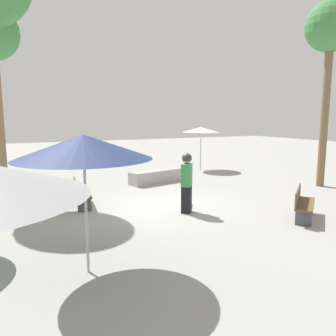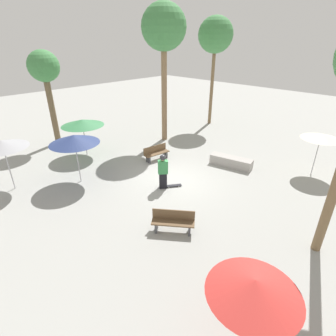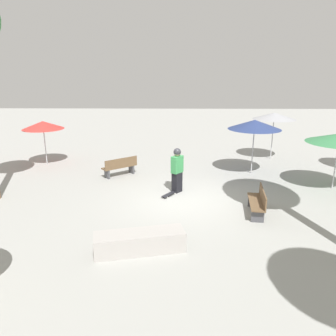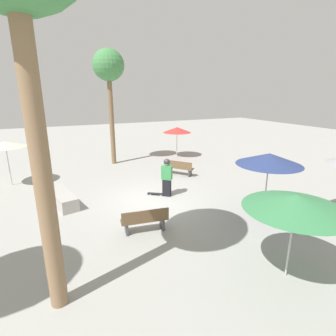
{
  "view_description": "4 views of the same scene",
  "coord_description": "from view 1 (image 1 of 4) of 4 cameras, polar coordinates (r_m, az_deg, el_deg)",
  "views": [
    {
      "loc": [
        4.47,
        8.91,
        2.77
      ],
      "look_at": [
        0.15,
        0.28,
        1.27
      ],
      "focal_mm": 35.0,
      "sensor_mm": 36.0,
      "label": 1
    },
    {
      "loc": [
        -8.12,
        8.51,
        6.58
      ],
      "look_at": [
        -0.22,
        0.48,
        0.97
      ],
      "focal_mm": 28.0,
      "sensor_mm": 36.0,
      "label": 2
    },
    {
      "loc": [
        -0.33,
        -11.29,
        4.58
      ],
      "look_at": [
        -0.54,
        0.62,
        1.02
      ],
      "focal_mm": 35.0,
      "sensor_mm": 36.0,
      "label": 3
    },
    {
      "loc": [
        10.06,
        -3.9,
        4.58
      ],
      "look_at": [
        0.04,
        0.75,
        1.39
      ],
      "focal_mm": 28.0,
      "sensor_mm": 36.0,
      "label": 4
    }
  ],
  "objects": [
    {
      "name": "concrete_ledge",
      "position": [
        14.0,
        -2.17,
        -1.49
      ],
      "size": [
        2.45,
        1.17,
        0.54
      ],
      "rotation": [
        0.0,
        0.0,
        0.22
      ],
      "color": "#A8A39E",
      "rests_on": "ground_plane"
    },
    {
      "name": "ground_plane",
      "position": [
        10.35,
        0.07,
        -6.71
      ],
      "size": [
        60.0,
        60.0,
        0.0
      ],
      "primitive_type": "plane",
      "color": "#9E9E99"
    },
    {
      "name": "bench_far",
      "position": [
        9.76,
        22.44,
        -5.77
      ],
      "size": [
        1.53,
        1.33,
        0.85
      ],
      "rotation": [
        0.0,
        0.0,
        0.66
      ],
      "color": "#47474C",
      "rests_on": "ground_plane"
    },
    {
      "name": "skater_main",
      "position": [
        9.54,
        3.27,
        -2.22
      ],
      "size": [
        0.5,
        0.52,
        1.76
      ],
      "rotation": [
        0.0,
        0.0,
        4.01
      ],
      "color": "black",
      "rests_on": "ground_plane"
    },
    {
      "name": "shade_umbrella_navy",
      "position": [
        5.78,
        -14.5,
        3.58
      ],
      "size": [
        2.37,
        2.37,
        2.48
      ],
      "color": "#B7B7BC",
      "rests_on": "ground_plane"
    },
    {
      "name": "palm_tree_right",
      "position": [
        14.84,
        26.48,
        20.43
      ],
      "size": [
        1.93,
        1.93,
        7.17
      ],
      "color": "brown",
      "rests_on": "ground_plane"
    },
    {
      "name": "shade_umbrella_cream",
      "position": [
        17.46,
        5.76,
        6.65
      ],
      "size": [
        1.94,
        1.94,
        2.27
      ],
      "color": "#B7B7BC",
      "rests_on": "ground_plane"
    },
    {
      "name": "skateboard",
      "position": [
        10.25,
        3.48,
        -6.56
      ],
      "size": [
        0.61,
        0.77,
        0.07
      ],
      "rotation": [
        0.0,
        0.0,
        4.12
      ],
      "color": "black",
      "rests_on": "ground_plane"
    },
    {
      "name": "bench_near",
      "position": [
        10.61,
        -14.98,
        -4.26
      ],
      "size": [
        0.65,
        1.64,
        0.85
      ],
      "rotation": [
        0.0,
        0.0,
        1.44
      ],
      "color": "#47474C",
      "rests_on": "ground_plane"
    }
  ]
}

